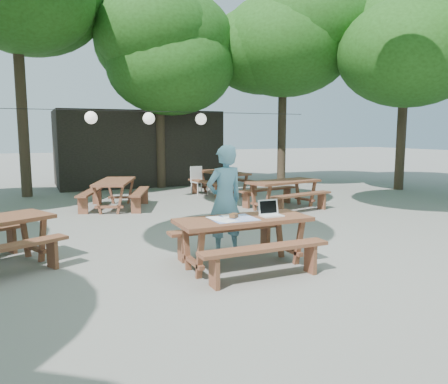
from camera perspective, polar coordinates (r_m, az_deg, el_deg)
ground at (r=7.56m, az=3.87°, el=-7.62°), size 80.00×80.00×0.00m
pavilion at (r=17.38m, az=-11.24°, el=5.67°), size 6.00×3.00×2.80m
main_picnic_table at (r=6.56m, az=2.54°, el=-6.50°), size 2.00×1.58×0.75m
picnic_table_ne at (r=11.61m, az=7.80°, el=-0.28°), size 2.18×1.93×0.75m
picnic_table_far_w at (r=11.87m, az=-14.04°, el=-0.26°), size 2.16×2.34×0.75m
picnic_table_far_e at (r=14.08m, az=-0.07°, el=1.21°), size 1.83×2.10×0.75m
woman at (r=7.12m, az=0.09°, el=-1.11°), size 0.71×0.52×1.81m
plastic_chair at (r=14.28m, az=-3.26°, el=0.76°), size 0.52×0.52×0.90m
laptop at (r=6.67m, az=6.03°, el=-2.57°), size 0.34×0.27×0.24m
tabletop_clutter at (r=6.40m, az=1.08°, el=-3.42°), size 0.68×0.59×0.08m
paper_lanterns at (r=12.84m, az=-9.73°, el=9.47°), size 9.00×0.34×0.38m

